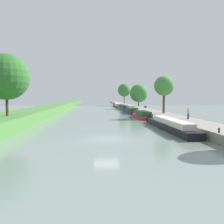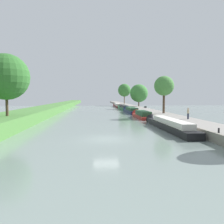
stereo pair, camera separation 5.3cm
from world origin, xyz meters
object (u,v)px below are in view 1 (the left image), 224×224
narrowboat_black (168,124)px  person_walking (188,113)px  narrowboat_red (141,115)px  mooring_bollard_far (120,103)px  narrowboat_maroon (117,105)px  narrowboat_navy (130,110)px  park_bench (145,107)px  mooring_bollard_near (219,130)px  narrowboat_green (123,107)px

narrowboat_black → person_walking: size_ratio=10.05×
narrowboat_red → person_walking: (4.34, -12.05, 1.21)m
person_walking → narrowboat_black: bearing=-139.3°
mooring_bollard_far → person_walking: bearing=-87.9°
narrowboat_maroon → narrowboat_black: bearing=-89.9°
narrowboat_navy → park_bench: (5.50, 7.16, 0.63)m
narrowboat_black → mooring_bollard_near: (1.81, -8.88, 0.51)m
narrowboat_navy → person_walking: (4.35, -25.51, 1.16)m
narrowboat_black → narrowboat_red: (-0.09, 15.70, -0.05)m
narrowboat_black → narrowboat_navy: 29.16m
narrowboat_navy → narrowboat_maroon: 33.05m
narrowboat_red → mooring_bollard_far: 54.42m
narrowboat_red → narrowboat_maroon: bearing=90.0°
narrowboat_navy → park_bench: bearing=52.5°
narrowboat_black → narrowboat_navy: bearing=90.2°
narrowboat_navy → mooring_bollard_near: bearing=-87.1°
narrowboat_red → narrowboat_maroon: 46.51m
mooring_bollard_near → narrowboat_green: bearing=92.0°
narrowboat_red → narrowboat_green: narrowboat_green is taller
person_walking → narrowboat_red: bearing=109.8°
narrowboat_green → narrowboat_red: bearing=-90.0°
narrowboat_red → narrowboat_green: size_ratio=0.65×
person_walking → park_bench: person_walking is taller
narrowboat_black → narrowboat_red: narrowboat_red is taller
mooring_bollard_far → park_bench: 33.95m
narrowboat_red → mooring_bollard_near: bearing=-85.6°
narrowboat_green → mooring_bollard_far: (1.89, 25.55, 0.51)m
narrowboat_green → mooring_bollard_far: size_ratio=37.07×
narrowboat_black → park_bench: 36.73m
narrowboat_red → park_bench: bearing=75.1°
narrowboat_maroon → mooring_bollard_near: narrowboat_maroon is taller
narrowboat_navy → park_bench: narrowboat_navy is taller
mooring_bollard_near → park_bench: 45.34m
narrowboat_maroon → person_walking: 58.73m
narrowboat_green → person_walking: (4.32, -40.88, 1.16)m
narrowboat_red → person_walking: person_walking is taller
narrowboat_red → person_walking: 12.87m
narrowboat_maroon → mooring_bollard_far: size_ratio=37.37×
person_walking → mooring_bollard_near: 12.78m
narrowboat_red → mooring_bollard_far: narrowboat_red is taller
narrowboat_black → mooring_bollard_far: size_ratio=37.06×
narrowboat_black → narrowboat_navy: size_ratio=1.20×
narrowboat_maroon → mooring_bollard_near: (1.89, -71.08, 0.54)m
mooring_bollard_near → narrowboat_black: bearing=101.6°
person_walking → mooring_bollard_far: bearing=92.1°
narrowboat_red → narrowboat_navy: narrowboat_navy is taller
narrowboat_navy → person_walking: 25.91m
narrowboat_red → park_bench: narrowboat_red is taller
narrowboat_maroon → mooring_bollard_far: (1.89, 7.87, 0.54)m
narrowboat_navy → narrowboat_green: 15.37m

